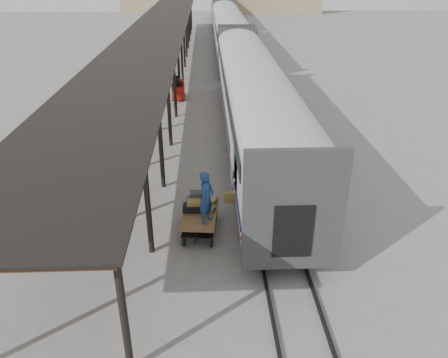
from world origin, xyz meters
name	(u,v)px	position (x,y,z in m)	size (l,w,h in m)	color
ground	(191,221)	(0.00, 0.00, 0.00)	(160.00, 160.00, 0.00)	slate
train	(229,29)	(3.19, 33.79, 2.69)	(3.45, 76.01, 4.01)	silver
canopy	(157,30)	(-3.40, 24.00, 4.00)	(4.90, 64.30, 4.15)	#422B19
rails	(229,54)	(3.20, 34.00, 0.06)	(1.54, 150.00, 0.12)	black
baggage_cart	(200,217)	(0.38, -0.78, 0.65)	(1.49, 2.52, 0.86)	brown
suitcase_stack	(198,203)	(0.29, -0.42, 1.06)	(1.31, 1.13, 0.60)	#353538
luggage_tug	(178,91)	(-1.40, 17.19, 0.60)	(0.93, 1.49, 1.30)	maroon
porter	(206,197)	(0.63, -1.43, 1.84)	(0.71, 0.47, 1.95)	navy
pedestrian	(177,87)	(-1.47, 17.13, 0.88)	(1.04, 0.43, 1.77)	black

